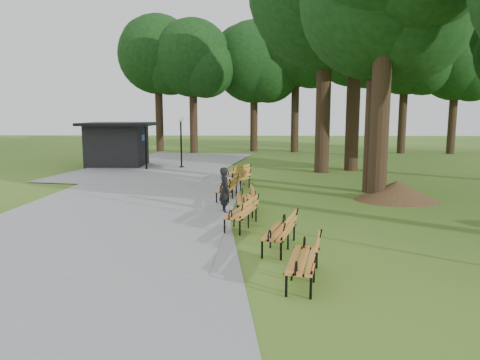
{
  "coord_description": "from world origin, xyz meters",
  "views": [
    {
      "loc": [
        0.56,
        -13.77,
        3.32
      ],
      "look_at": [
        0.15,
        0.81,
        1.1
      ],
      "focal_mm": 33.47,
      "sensor_mm": 36.0,
      "label": 1
    }
  ],
  "objects_px": {
    "kiosk": "(117,144)",
    "lawn_tree_4": "(356,17)",
    "bench_1": "(279,231)",
    "lawn_tree_1": "(378,2)",
    "bench_4": "(227,188)",
    "bench_6": "(237,174)",
    "bench_0": "(303,260)",
    "person": "(225,190)",
    "bench_3": "(244,200)",
    "bench_5": "(236,180)",
    "bench_2": "(241,213)",
    "dirt_mound": "(397,191)",
    "lamp_post": "(181,131)"
  },
  "relations": [
    {
      "from": "bench_3",
      "to": "bench_5",
      "type": "height_order",
      "value": "same"
    },
    {
      "from": "bench_5",
      "to": "bench_0",
      "type": "bearing_deg",
      "value": 35.6
    },
    {
      "from": "bench_5",
      "to": "lawn_tree_4",
      "type": "relative_size",
      "value": 0.16
    },
    {
      "from": "bench_4",
      "to": "lawn_tree_1",
      "type": "distance_m",
      "value": 9.45
    },
    {
      "from": "lamp_post",
      "to": "lawn_tree_1",
      "type": "height_order",
      "value": "lawn_tree_1"
    },
    {
      "from": "bench_1",
      "to": "bench_3",
      "type": "xyz_separation_m",
      "value": [
        -0.92,
        3.97,
        0.0
      ]
    },
    {
      "from": "person",
      "to": "lawn_tree_1",
      "type": "bearing_deg",
      "value": -72.76
    },
    {
      "from": "bench_2",
      "to": "bench_6",
      "type": "height_order",
      "value": "same"
    },
    {
      "from": "person",
      "to": "bench_6",
      "type": "bearing_deg",
      "value": -19.23
    },
    {
      "from": "bench_5",
      "to": "lawn_tree_4",
      "type": "xyz_separation_m",
      "value": [
        6.36,
        6.85,
        8.01
      ]
    },
    {
      "from": "dirt_mound",
      "to": "bench_3",
      "type": "xyz_separation_m",
      "value": [
        -5.74,
        -2.28,
        0.07
      ]
    },
    {
      "from": "bench_0",
      "to": "bench_6",
      "type": "bearing_deg",
      "value": -160.4
    },
    {
      "from": "bench_5",
      "to": "bench_6",
      "type": "bearing_deg",
      "value": -153.14
    },
    {
      "from": "bench_0",
      "to": "lawn_tree_4",
      "type": "relative_size",
      "value": 0.16
    },
    {
      "from": "bench_1",
      "to": "lawn_tree_1",
      "type": "bearing_deg",
      "value": 167.59
    },
    {
      "from": "bench_6",
      "to": "lawn_tree_4",
      "type": "height_order",
      "value": "lawn_tree_4"
    },
    {
      "from": "bench_3",
      "to": "lawn_tree_4",
      "type": "xyz_separation_m",
      "value": [
        5.92,
        11.11,
        8.01
      ]
    },
    {
      "from": "bench_0",
      "to": "bench_1",
      "type": "distance_m",
      "value": 2.15
    },
    {
      "from": "bench_1",
      "to": "bench_4",
      "type": "xyz_separation_m",
      "value": [
        -1.64,
        6.17,
        0.0
      ]
    },
    {
      "from": "lawn_tree_4",
      "to": "lawn_tree_1",
      "type": "bearing_deg",
      "value": -96.03
    },
    {
      "from": "dirt_mound",
      "to": "bench_0",
      "type": "bearing_deg",
      "value": -118.13
    },
    {
      "from": "bench_1",
      "to": "lawn_tree_4",
      "type": "relative_size",
      "value": 0.16
    },
    {
      "from": "dirt_mound",
      "to": "lawn_tree_1",
      "type": "bearing_deg",
      "value": 108.4
    },
    {
      "from": "bench_3",
      "to": "kiosk",
      "type": "bearing_deg",
      "value": -150.74
    },
    {
      "from": "bench_4",
      "to": "bench_6",
      "type": "relative_size",
      "value": 1.0
    },
    {
      "from": "bench_0",
      "to": "lawn_tree_1",
      "type": "distance_m",
      "value": 12.99
    },
    {
      "from": "lamp_post",
      "to": "bench_4",
      "type": "distance_m",
      "value": 10.35
    },
    {
      "from": "bench_2",
      "to": "bench_4",
      "type": "bearing_deg",
      "value": -155.05
    },
    {
      "from": "bench_3",
      "to": "bench_4",
      "type": "distance_m",
      "value": 2.32
    },
    {
      "from": "lawn_tree_1",
      "to": "lawn_tree_4",
      "type": "distance_m",
      "value": 7.19
    },
    {
      "from": "bench_6",
      "to": "lawn_tree_1",
      "type": "bearing_deg",
      "value": 95.5
    },
    {
      "from": "dirt_mound",
      "to": "bench_6",
      "type": "bearing_deg",
      "value": 146.88
    },
    {
      "from": "bench_2",
      "to": "bench_3",
      "type": "distance_m",
      "value": 1.94
    },
    {
      "from": "person",
      "to": "bench_5",
      "type": "xyz_separation_m",
      "value": [
        0.21,
        4.29,
        -0.32
      ]
    },
    {
      "from": "kiosk",
      "to": "lawn_tree_4",
      "type": "bearing_deg",
      "value": -6.68
    },
    {
      "from": "bench_1",
      "to": "lawn_tree_4",
      "type": "distance_m",
      "value": 17.79
    },
    {
      "from": "bench_0",
      "to": "lawn_tree_4",
      "type": "height_order",
      "value": "lawn_tree_4"
    },
    {
      "from": "kiosk",
      "to": "bench_0",
      "type": "relative_size",
      "value": 2.26
    },
    {
      "from": "bench_0",
      "to": "lawn_tree_1",
      "type": "xyz_separation_m",
      "value": [
        3.9,
        10.1,
        7.18
      ]
    },
    {
      "from": "lawn_tree_4",
      "to": "bench_6",
      "type": "bearing_deg",
      "value": -143.18
    },
    {
      "from": "bench_1",
      "to": "lawn_tree_4",
      "type": "xyz_separation_m",
      "value": [
        4.99,
        15.08,
        8.01
      ]
    },
    {
      "from": "bench_5",
      "to": "bench_6",
      "type": "height_order",
      "value": "same"
    },
    {
      "from": "bench_1",
      "to": "bench_0",
      "type": "bearing_deg",
      "value": 24.78
    },
    {
      "from": "lamp_post",
      "to": "bench_2",
      "type": "relative_size",
      "value": 1.62
    },
    {
      "from": "bench_0",
      "to": "bench_4",
      "type": "bearing_deg",
      "value": -154.91
    },
    {
      "from": "person",
      "to": "bench_2",
      "type": "bearing_deg",
      "value": 179.55
    },
    {
      "from": "lamp_post",
      "to": "lawn_tree_1",
      "type": "xyz_separation_m",
      "value": [
        9.15,
        -7.85,
        5.39
      ]
    },
    {
      "from": "person",
      "to": "lawn_tree_4",
      "type": "bearing_deg",
      "value": -48.09
    },
    {
      "from": "bench_0",
      "to": "bench_1",
      "type": "relative_size",
      "value": 1.0
    },
    {
      "from": "bench_0",
      "to": "bench_1",
      "type": "bearing_deg",
      "value": -159.15
    }
  ]
}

